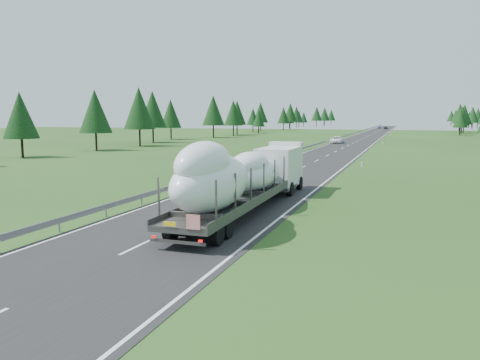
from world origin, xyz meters
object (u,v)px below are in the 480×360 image
(boat_truck, at_px, (244,175))
(distant_car_blue, at_px, (379,127))
(distant_car_dark, at_px, (386,128))
(highway_sign, at_px, (386,136))
(distant_van, at_px, (337,140))

(boat_truck, height_order, distant_car_blue, boat_truck)
(boat_truck, relative_size, distant_car_blue, 4.72)
(boat_truck, relative_size, distant_car_dark, 5.05)
(distant_car_dark, distance_m, distant_car_blue, 18.01)
(boat_truck, bearing_deg, highway_sign, 86.34)
(distant_car_dark, bearing_deg, distant_van, -89.58)
(highway_sign, height_order, distant_car_blue, highway_sign)
(distant_car_dark, xyz_separation_m, distant_car_blue, (-4.07, 17.54, 0.02))
(highway_sign, distance_m, distant_car_blue, 151.40)
(highway_sign, distance_m, distant_car_dark, 133.66)
(highway_sign, xyz_separation_m, boat_truck, (-5.12, -80.17, 0.57))
(distant_car_dark, relative_size, distant_car_blue, 0.94)
(distant_van, height_order, distant_car_dark, distant_van)
(distant_van, xyz_separation_m, distant_car_dark, (4.95, 133.33, -0.08))
(distant_car_blue, bearing_deg, distant_car_dark, -81.88)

